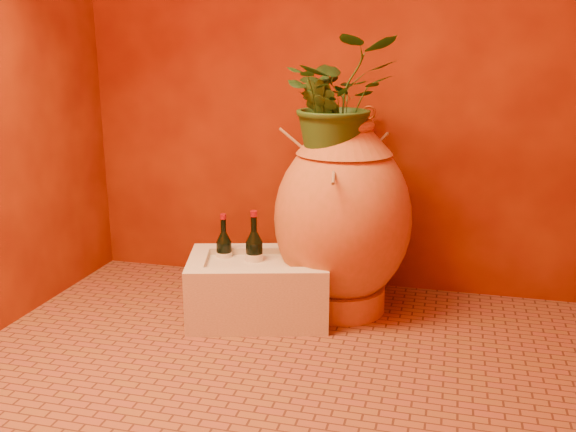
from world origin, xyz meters
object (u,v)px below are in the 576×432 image
(stone_basin, at_px, (258,289))
(wine_bottle_a, at_px, (224,255))
(wall_tap, at_px, (368,121))
(amphora, at_px, (343,218))
(wine_bottle_b, at_px, (299,259))
(wine_bottle_c, at_px, (254,256))

(stone_basin, height_order, wine_bottle_a, wine_bottle_a)
(wine_bottle_a, relative_size, wall_tap, 1.89)
(amphora, height_order, wine_bottle_a, amphora)
(stone_basin, distance_m, wine_bottle_a, 0.23)
(wine_bottle_a, relative_size, wine_bottle_b, 0.98)
(wine_bottle_c, relative_size, wall_tap, 2.08)
(wine_bottle_c, height_order, wall_tap, wall_tap)
(wine_bottle_a, height_order, wine_bottle_c, wine_bottle_c)
(stone_basin, bearing_deg, wine_bottle_b, 26.23)
(stone_basin, height_order, wine_bottle_c, wine_bottle_c)
(stone_basin, bearing_deg, wall_tap, 48.02)
(wall_tap, bearing_deg, wine_bottle_b, -122.79)
(wine_bottle_c, bearing_deg, wine_bottle_a, 173.58)
(stone_basin, relative_size, wine_bottle_b, 2.26)
(wine_bottle_b, height_order, wall_tap, wall_tap)
(wine_bottle_a, distance_m, wine_bottle_c, 0.15)
(wall_tap, bearing_deg, wine_bottle_a, -145.83)
(wine_bottle_b, bearing_deg, wine_bottle_a, -175.56)
(amphora, xyz_separation_m, wall_tap, (0.07, 0.27, 0.40))
(amphora, distance_m, wall_tap, 0.49)
(wine_bottle_b, xyz_separation_m, wine_bottle_c, (-0.20, -0.04, 0.01))
(wine_bottle_a, xyz_separation_m, wine_bottle_b, (0.35, 0.03, 0.00))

